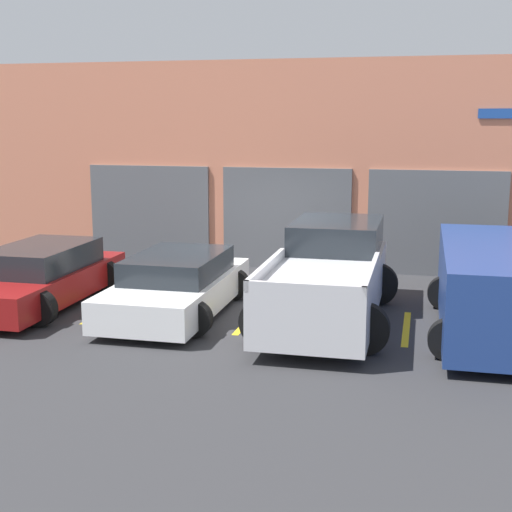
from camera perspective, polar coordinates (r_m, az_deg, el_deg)
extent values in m
plane|color=#2D2D30|center=(14.96, 1.00, -3.34)|extent=(28.00, 28.00, 0.00)
cube|color=#D17A5B|center=(17.78, 3.31, 7.23)|extent=(16.91, 0.60, 5.10)
cube|color=#595B60|center=(18.62, -8.51, 3.30)|extent=(3.19, 0.08, 2.51)
cube|color=#595B60|center=(17.61, 2.43, 2.98)|extent=(3.19, 0.08, 2.51)
cube|color=#595B60|center=(17.31, 14.20, 2.51)|extent=(3.19, 0.08, 2.51)
cube|color=#1E4799|center=(17.21, 18.87, 10.74)|extent=(0.90, 0.03, 0.22)
cube|color=silver|center=(13.00, 5.69, -2.47)|extent=(1.82, 5.12, 0.91)
cube|color=#1E2328|center=(14.23, 6.50, 1.71)|extent=(1.68, 2.30, 0.56)
cube|color=silver|center=(11.92, 0.83, -0.96)|extent=(0.08, 2.82, 0.18)
cube|color=silver|center=(11.68, 9.23, -1.35)|extent=(0.08, 2.82, 0.18)
cube|color=silver|center=(10.45, 3.89, -2.68)|extent=(1.82, 0.08, 0.18)
cylinder|color=black|center=(14.71, 3.40, -1.93)|extent=(0.84, 0.22, 0.84)
cylinder|color=black|center=(14.53, 9.65, -2.23)|extent=(0.84, 0.22, 0.84)
cylinder|color=black|center=(11.69, 0.70, -5.31)|extent=(0.84, 0.22, 0.84)
cylinder|color=black|center=(11.46, 8.59, -5.76)|extent=(0.84, 0.22, 0.84)
cube|color=white|center=(13.72, -6.36, -2.88)|extent=(1.79, 4.30, 0.57)
cube|color=#1E2328|center=(13.71, -6.25, -0.72)|extent=(1.57, 2.37, 0.44)
cylinder|color=black|center=(15.23, -7.45, -1.96)|extent=(0.63, 0.22, 0.63)
cylinder|color=black|center=(14.76, -1.74, -2.29)|extent=(0.63, 0.22, 0.63)
cylinder|color=black|center=(12.85, -11.65, -4.52)|extent=(0.63, 0.22, 0.63)
cylinder|color=black|center=(12.29, -4.97, -5.05)|extent=(0.63, 0.22, 0.63)
cube|color=navy|center=(12.92, 18.49, -2.29)|extent=(1.75, 4.99, 1.40)
cube|color=#1E2328|center=(15.22, 17.81, 1.46)|extent=(1.58, 0.06, 0.28)
cylinder|color=black|center=(14.49, 14.82, -2.87)|extent=(0.65, 0.22, 0.65)
cylinder|color=black|center=(11.51, 15.16, -6.47)|extent=(0.65, 0.22, 0.65)
cube|color=maroon|center=(14.92, -16.85, -2.14)|extent=(1.71, 4.46, 0.57)
cube|color=#1E2328|center=(14.91, -16.75, -0.08)|extent=(1.51, 2.45, 0.49)
cylinder|color=black|center=(16.48, -16.69, -1.28)|extent=(0.67, 0.22, 0.67)
cylinder|color=black|center=(15.79, -11.98, -1.57)|extent=(0.67, 0.22, 0.67)
cylinder|color=black|center=(13.42, -17.00, -4.03)|extent=(0.67, 0.22, 0.67)
cube|color=gold|center=(14.37, -11.76, -4.16)|extent=(0.12, 2.20, 0.01)
cube|color=gold|center=(13.43, -0.49, -4.99)|extent=(0.12, 2.20, 0.01)
cube|color=gold|center=(13.07, 11.93, -5.68)|extent=(0.12, 2.20, 0.01)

